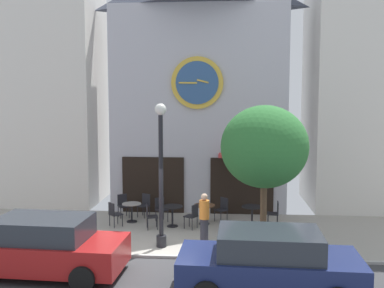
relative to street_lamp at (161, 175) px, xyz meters
The scene contains 21 objects.
ground_plane 2.56m from the street_lamp, 96.07° to the right, with size 29.50×10.68×0.13m.
clock_building 6.71m from the street_lamp, 81.61° to the left, with size 7.28×4.31×10.98m.
neighbor_building_left 9.66m from the street_lamp, 139.48° to the left, with size 6.41×3.30×11.04m.
neighbor_building_right 11.43m from the street_lamp, 36.24° to the left, with size 5.91×4.05×12.90m.
street_lamp is the anchor object (origin of this frame).
street_tree 3.31m from the street_lamp, ahead, with size 2.66×2.39×4.48m.
cafe_table_rightmost 3.60m from the street_lamp, 119.81° to the left, with size 0.73×0.73×0.72m.
cafe_table_leftmost 2.83m from the street_lamp, 88.17° to the left, with size 0.77×0.77×0.76m.
cafe_table_center_left 3.40m from the street_lamp, 65.21° to the left, with size 0.80×0.80×0.73m.
cafe_table_near_curb 4.28m from the street_lamp, 40.11° to the left, with size 0.76×0.76×0.75m.
cafe_chair_by_entrance 4.05m from the street_lamp, 58.66° to the left, with size 0.57×0.57×0.90m.
cafe_chair_facing_street 3.40m from the street_lamp, 135.33° to the left, with size 0.57×0.57×0.90m.
cafe_chair_corner 3.45m from the street_lamp, 99.11° to the left, with size 0.56×0.56×0.90m.
cafe_chair_left_end 2.80m from the street_lamp, 67.44° to the left, with size 0.54×0.54×0.90m.
cafe_chair_near_lamp 2.66m from the street_lamp, 110.70° to the left, with size 0.49×0.49×0.90m.
cafe_chair_curbside 4.98m from the street_lamp, 34.51° to the left, with size 0.43×0.43×0.90m.
cafe_chair_near_tree 4.12m from the street_lamp, 108.87° to the left, with size 0.54×0.54×0.90m.
cafe_chair_under_awning 4.35m from the street_lamp, 121.19° to the left, with size 0.55×0.55×0.90m.
pedestrian_orange 1.99m from the street_lamp, 12.54° to the left, with size 0.42×0.42×1.67m.
parked_car_red 4.01m from the street_lamp, 138.90° to the right, with size 4.37×2.17×1.55m.
parked_car_navy 4.66m from the street_lamp, 45.82° to the right, with size 4.35×2.13×1.55m.
Camera 1 is at (2.16, -12.32, 4.62)m, focal length 40.84 mm.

